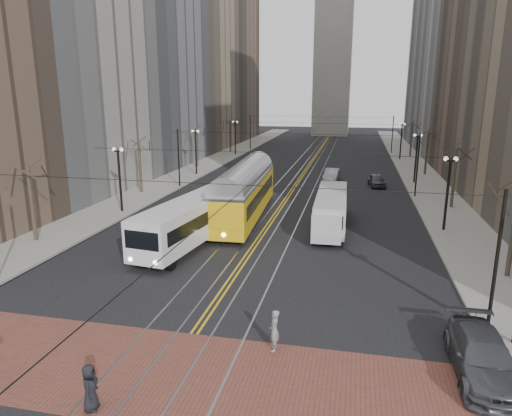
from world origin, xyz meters
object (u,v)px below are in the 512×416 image
at_px(transit_bus, 193,221).
at_px(sedan_parked, 483,357).
at_px(rear_bus, 331,210).
at_px(sedan_grey, 377,180).
at_px(pedestrian_a, 90,388).
at_px(sedan_silver, 332,175).
at_px(cargo_van, 327,223).
at_px(streetcar, 245,197).
at_px(pedestrian_b, 274,330).

relative_size(transit_bus, sedan_parked, 2.38).
distance_m(rear_bus, sedan_grey, 18.17).
bearing_deg(sedan_parked, pedestrian_a, -159.59).
height_order(rear_bus, sedan_parked, rear_bus).
bearing_deg(rear_bus, sedan_silver, 91.72).
distance_m(sedan_grey, pedestrian_a, 43.06).
relative_size(sedan_parked, pedestrian_a, 3.20).
bearing_deg(cargo_van, sedan_grey, 76.05).
height_order(sedan_grey, pedestrian_a, pedestrian_a).
distance_m(sedan_parked, pedestrian_a, 14.37).
relative_size(streetcar, sedan_silver, 3.32).
bearing_deg(pedestrian_b, streetcar, -167.33).
xyz_separation_m(transit_bus, sedan_parked, (16.21, -12.77, -0.82)).
distance_m(rear_bus, pedestrian_b, 19.04).
bearing_deg(streetcar, rear_bus, -11.60).
distance_m(cargo_van, sedan_parked, 17.31).
distance_m(cargo_van, sedan_grey, 21.26).
relative_size(transit_bus, pedestrian_a, 7.62).
bearing_deg(rear_bus, streetcar, 170.20).
xyz_separation_m(sedan_silver, pedestrian_a, (-5.68, -43.66, 0.08)).
bearing_deg(cargo_van, transit_bus, -163.72).
height_order(transit_bus, streetcar, streetcar).
xyz_separation_m(streetcar, sedan_parked, (14.24, -20.14, -1.07)).
height_order(streetcar, cargo_van, streetcar).
xyz_separation_m(rear_bus, sedan_silver, (-1.00, 19.67, -0.59)).
bearing_deg(rear_bus, pedestrian_a, -106.75).
relative_size(cargo_van, sedan_silver, 1.14).
relative_size(rear_bus, sedan_grey, 2.55).
bearing_deg(pedestrian_b, cargo_van, 171.46).
xyz_separation_m(transit_bus, pedestrian_b, (8.16, -12.75, -0.70)).
distance_m(cargo_van, pedestrian_a, 21.86).
xyz_separation_m(streetcar, rear_bus, (7.44, -1.13, -0.48)).
height_order(transit_bus, rear_bus, transit_bus).
bearing_deg(cargo_van, pedestrian_a, -109.64).
height_order(sedan_grey, pedestrian_b, pedestrian_b).
xyz_separation_m(rear_bus, sedan_parked, (6.80, -19.02, -0.59)).
distance_m(transit_bus, sedan_parked, 20.65).
distance_m(transit_bus, cargo_van, 9.81).
bearing_deg(cargo_van, sedan_silver, 90.09).
xyz_separation_m(streetcar, pedestrian_b, (6.18, -20.12, -0.95)).
relative_size(streetcar, pedestrian_a, 9.32).
bearing_deg(streetcar, sedan_silver, 67.87).
distance_m(streetcar, pedestrian_b, 21.07).
bearing_deg(rear_bus, transit_bus, -147.61).
xyz_separation_m(cargo_van, sedan_parked, (6.91, -15.87, -0.41)).
relative_size(transit_bus, sedan_grey, 3.12).
bearing_deg(sedan_grey, rear_bus, -111.13).
bearing_deg(transit_bus, sedan_silver, 79.76).
height_order(transit_bus, sedan_grey, transit_bus).
bearing_deg(rear_bus, sedan_parked, -71.52).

